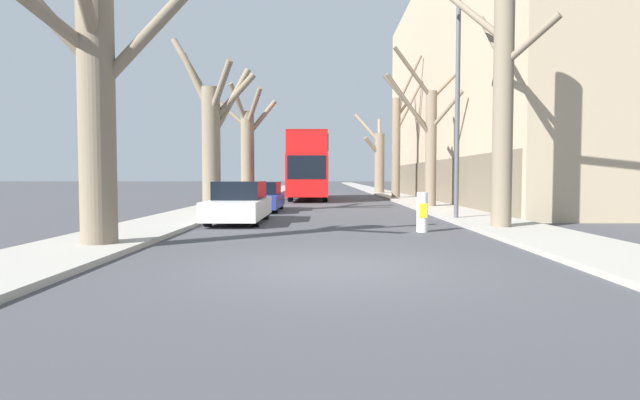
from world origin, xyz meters
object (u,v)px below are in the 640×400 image
object	(u,v)px
street_tree_right_1	(429,135)
street_tree_right_2	(398,139)
street_tree_left_2	(247,146)
parked_car_1	(260,197)
street_tree_left_0	(92,97)
street_tree_left_1	(212,135)
traffic_bollard	(422,212)
street_tree_right_0	(501,93)
parked_car_0	(239,203)
street_tree_right_3	(378,159)
double_decker_bus	(309,163)
lamp_post	(455,88)

from	to	relation	value
street_tree_right_1	street_tree_right_2	distance (m)	10.11
street_tree_left_2	parked_car_1	bearing A→B (deg)	-77.55
street_tree_left_0	street_tree_left_1	xyz separation A→B (m)	(0.19, 10.42, 0.10)
street_tree_right_2	street_tree_left_1	bearing A→B (deg)	-126.17
street_tree_left_2	traffic_bollard	distance (m)	19.27
street_tree_left_2	parked_car_1	xyz separation A→B (m)	(1.98, -8.98, -2.86)
street_tree_left_0	street_tree_right_1	xyz separation A→B (m)	(9.99, 13.71, 0.32)
street_tree_right_1	traffic_bollard	bearing A→B (deg)	-102.82
street_tree_left_2	street_tree_left_0	bearing A→B (deg)	-90.14
street_tree_left_1	street_tree_right_2	distance (m)	16.59
street_tree_left_1	parked_car_1	size ratio (longest dim) A/B	1.72
street_tree_right_0	parked_car_0	world-z (taller)	street_tree_right_0
street_tree_left_0	street_tree_right_3	size ratio (longest dim) A/B	0.87
street_tree_right_2	double_decker_bus	bearing A→B (deg)	-172.94
street_tree_left_1	traffic_bollard	size ratio (longest dim) A/B	6.82
street_tree_right_0	street_tree_left_2	bearing A→B (deg)	120.25
double_decker_bus	street_tree_right_2	bearing A→B (deg)	7.06
lamp_post	parked_car_1	bearing A→B (deg)	145.73
double_decker_bus	street_tree_left_1	bearing A→B (deg)	-106.41
parked_car_1	lamp_post	world-z (taller)	lamp_post
street_tree_right_2	street_tree_right_3	size ratio (longest dim) A/B	1.33
street_tree_left_2	street_tree_right_0	bearing A→B (deg)	-59.75
street_tree_left_0	parked_car_0	size ratio (longest dim) A/B	1.42
double_decker_bus	lamp_post	xyz separation A→B (m)	(5.50, -16.22, 2.19)
street_tree_left_2	street_tree_right_2	size ratio (longest dim) A/B	0.75
parked_car_0	lamp_post	distance (m)	8.39
street_tree_left_2	traffic_bollard	bearing A→B (deg)	-66.52
street_tree_right_0	double_decker_bus	distance (m)	20.19
street_tree_right_1	traffic_bollard	distance (m)	11.02
traffic_bollard	street_tree_left_0	bearing A→B (deg)	-156.21
street_tree_left_2	street_tree_left_1	bearing A→B (deg)	-89.24
street_tree_right_2	parked_car_0	size ratio (longest dim) A/B	2.17
street_tree_left_2	parked_car_1	world-z (taller)	street_tree_left_2
street_tree_left_0	parked_car_0	world-z (taller)	street_tree_left_0
street_tree_left_1	street_tree_right_0	world-z (taller)	street_tree_right_0
street_tree_left_0	street_tree_left_2	distance (m)	20.84
street_tree_left_1	street_tree_right_1	distance (m)	10.34
parked_car_0	street_tree_left_1	bearing A→B (deg)	113.83
street_tree_right_0	parked_car_1	size ratio (longest dim) A/B	1.78
street_tree_left_1	street_tree_right_0	distance (m)	11.79
street_tree_right_0	street_tree_right_1	distance (m)	9.87
street_tree_right_3	street_tree_left_0	bearing A→B (deg)	-106.03
street_tree_right_0	parked_car_1	xyz separation A→B (m)	(-7.92, 8.01, -3.31)
street_tree_right_3	lamp_post	size ratio (longest dim) A/B	0.88
street_tree_left_0	street_tree_right_2	bearing A→B (deg)	67.27
street_tree_right_2	street_tree_right_3	world-z (taller)	street_tree_right_2
street_tree_left_0	street_tree_right_1	bearing A→B (deg)	53.92
parked_car_0	lamp_post	bearing A→B (deg)	4.53
street_tree_left_2	street_tree_right_1	bearing A→B (deg)	-35.61
street_tree_left_1	street_tree_right_1	xyz separation A→B (m)	(9.80, 3.29, 0.22)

